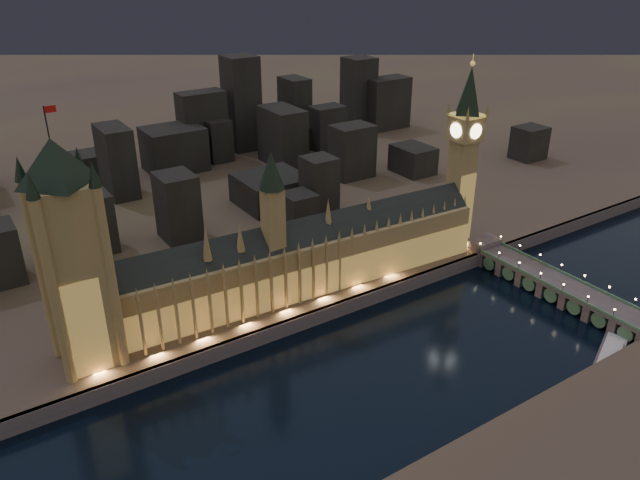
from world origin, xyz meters
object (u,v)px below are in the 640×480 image
palace_of_westminster (307,257)px  victoria_tower (70,246)px  elizabeth_tower (465,142)px  river_boat (610,358)px  westminster_bridge (550,284)px

palace_of_westminster → victoria_tower: size_ratio=1.81×
palace_of_westminster → elizabeth_tower: (106.32, 0.17, 43.25)m
palace_of_westminster → victoria_tower: victoria_tower is taller
palace_of_westminster → victoria_tower: bearing=179.9°
palace_of_westminster → river_boat: palace_of_westminster is taller
victoria_tower → elizabeth_tower: 218.10m
elizabeth_tower → river_boat: bearing=-99.0°
elizabeth_tower → river_boat: 139.18m
victoria_tower → elizabeth_tower: victoria_tower is taller
elizabeth_tower → westminster_bridge: (6.93, -65.37, -63.63)m
victoria_tower → river_boat: size_ratio=2.23×
palace_of_westminster → westminster_bridge: (113.25, -65.20, -20.38)m
elizabeth_tower → westminster_bridge: bearing=-83.9°
victoria_tower → elizabeth_tower: (218.00, 0.01, 6.60)m
westminster_bridge → river_boat: size_ratio=2.26×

